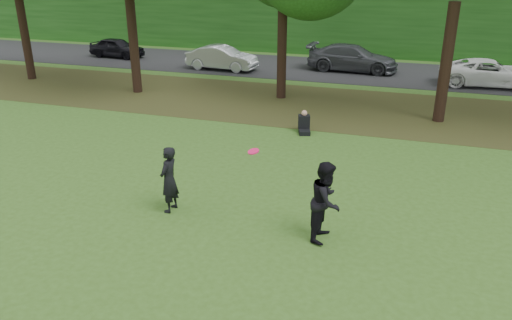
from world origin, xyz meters
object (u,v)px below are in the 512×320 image
(player_right, at_px, (326,201))
(player_left, at_px, (169,180))
(seated_person, at_px, (304,124))
(frisbee, at_px, (253,151))

(player_right, bearing_deg, player_left, 93.70)
(player_right, xyz_separation_m, seated_person, (-2.15, 7.38, -0.64))
(frisbee, distance_m, seated_person, 7.44)
(player_left, height_order, frisbee, frisbee)
(player_left, height_order, seated_person, player_left)
(player_right, xyz_separation_m, frisbee, (-1.78, 0.13, 0.96))
(player_right, relative_size, seated_person, 2.29)
(player_left, relative_size, frisbee, 5.11)
(seated_person, bearing_deg, frisbee, -105.03)
(player_right, bearing_deg, seated_person, 21.87)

